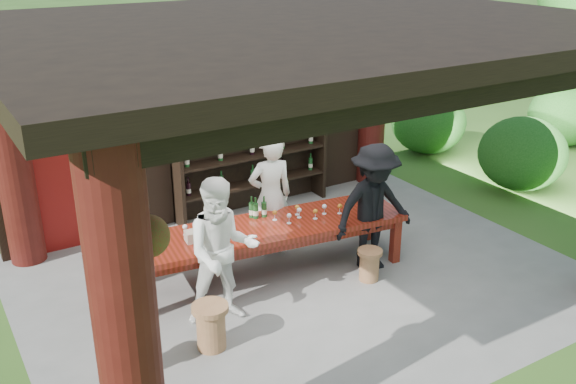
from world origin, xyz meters
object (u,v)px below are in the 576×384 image
stool_near_left (211,325)px  guest_man (374,208)px  tasting_table (267,233)px  napkin_basket (195,236)px  wine_shelf (252,143)px  guest_woman (222,252)px  host (271,196)px  stool_near_right (369,264)px  stool_far_left (135,353)px

stool_near_left → guest_man: size_ratio=0.30×
tasting_table → napkin_basket: 1.04m
wine_shelf → tasting_table: (-0.91, -2.10, -0.57)m
napkin_basket → tasting_table: bearing=-4.7°
wine_shelf → guest_woman: 3.40m
host → guest_woman: size_ratio=0.97×
stool_near_left → guest_man: guest_man is taller
napkin_basket → stool_near_right: bearing=-23.8°
guest_woman → tasting_table: bearing=50.1°
wine_shelf → stool_near_left: wine_shelf is taller
stool_far_left → wine_shelf: bearing=45.4°
napkin_basket → stool_far_left: bearing=-136.1°
wine_shelf → stool_near_right: wine_shelf is taller
wine_shelf → guest_man: (0.45, -2.71, -0.29)m
guest_woman → napkin_basket: (-0.01, 0.77, -0.11)m
guest_man → wine_shelf: bearing=103.9°
tasting_table → stool_near_right: size_ratio=8.86×
wine_shelf → guest_man: wine_shelf is taller
host → napkin_basket: bearing=29.0°
guest_man → napkin_basket: guest_man is taller
guest_man → tasting_table: bearing=160.6°
tasting_table → guest_man: (1.36, -0.60, 0.29)m
stool_near_right → guest_man: 0.77m
stool_far_left → stool_near_left: bearing=-0.4°
stool_far_left → guest_man: size_ratio=0.25×
stool_near_left → stool_far_left: size_ratio=1.19×
tasting_table → napkin_basket: (-1.02, 0.08, 0.18)m
stool_near_left → guest_woman: size_ratio=0.30×
napkin_basket → wine_shelf: bearing=46.3°
guest_woman → stool_near_right: bearing=11.1°
wine_shelf → tasting_table: wine_shelf is taller
stool_near_right → guest_man: (0.24, 0.26, 0.69)m
stool_near_left → guest_woman: guest_woman is taller
stool_near_left → napkin_basket: 1.40m
host → napkin_basket: (-1.40, -0.47, -0.09)m
host → stool_far_left: bearing=42.8°
stool_near_left → napkin_basket: napkin_basket is taller
stool_near_right → tasting_table: bearing=142.5°
stool_near_left → napkin_basket: (0.38, 1.25, 0.52)m
guest_man → stool_near_right: bearing=-127.9°
wine_shelf → stool_far_left: (-3.22, -3.26, -0.96)m
tasting_table → host: host is taller
tasting_table → napkin_basket: size_ratio=15.40×
tasting_table → stool_far_left: bearing=-153.4°
host → guest_man: (0.98, -1.16, 0.02)m
stool_near_right → guest_woman: 2.24m
stool_near_left → guest_man: 2.89m
stool_near_right → host: bearing=117.7°
wine_shelf → stool_near_left: (-2.32, -3.27, -0.92)m
guest_woman → napkin_basket: guest_woman is taller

